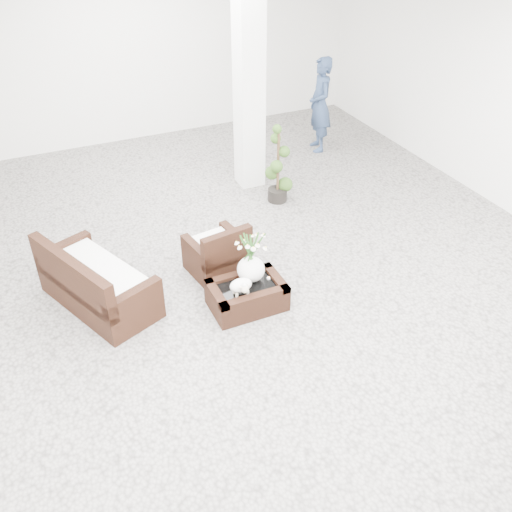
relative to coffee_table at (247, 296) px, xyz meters
name	(u,v)px	position (x,y,z in m)	size (l,w,h in m)	color
ground	(253,292)	(0.18, 0.23, -0.16)	(11.00, 11.00, 0.00)	gray
column	(249,81)	(1.38, 3.03, 1.59)	(0.40, 0.40, 3.50)	white
coffee_table	(247,296)	(0.00, 0.00, 0.00)	(0.90, 0.60, 0.31)	black
sheep_figurine	(241,286)	(-0.12, -0.10, 0.26)	(0.28, 0.23, 0.21)	white
planter_narcissus	(251,253)	(0.10, 0.10, 0.56)	(0.44, 0.44, 0.80)	white
tealight	(268,278)	(0.30, 0.02, 0.17)	(0.04, 0.04, 0.03)	white
armchair	(216,247)	(-0.06, 0.85, 0.22)	(0.71, 0.68, 0.75)	black
loveseat	(97,276)	(-1.62, 0.81, 0.26)	(1.58, 0.76, 0.84)	black
topiary	(278,164)	(1.53, 2.26, 0.49)	(0.34, 0.34, 1.29)	#284516
shopper	(320,105)	(3.13, 3.77, 0.71)	(0.63, 0.42, 1.74)	navy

